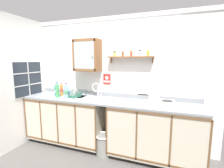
# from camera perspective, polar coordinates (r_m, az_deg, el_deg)

# --- Properties ---
(floor) EXTENTS (6.33, 6.33, 0.00)m
(floor) POSITION_cam_1_polar(r_m,az_deg,el_deg) (3.07, -4.68, -25.03)
(floor) COLOR #565451
(floor) RESTS_ON ground
(back_wall) EXTENTS (3.93, 0.07, 2.52)m
(back_wall) POSITION_cam_1_polar(r_m,az_deg,el_deg) (3.20, -0.03, 0.94)
(back_wall) COLOR white
(back_wall) RESTS_ON ground
(side_wall_left) EXTENTS (0.05, 3.44, 2.52)m
(side_wall_left) POSITION_cam_1_polar(r_m,az_deg,el_deg) (3.46, -33.51, -0.06)
(side_wall_left) COLOR white
(side_wall_left) RESTS_ON ground
(lower_cabinet_run) EXTENTS (1.60, 0.63, 0.94)m
(lower_cabinet_run) POSITION_cam_1_polar(r_m,az_deg,el_deg) (3.50, -15.61, -12.20)
(lower_cabinet_run) COLOR black
(lower_cabinet_run) RESTS_ON ground
(lower_cabinet_run_right) EXTENTS (1.53, 0.63, 0.94)m
(lower_cabinet_run_right) POSITION_cam_1_polar(r_m,az_deg,el_deg) (2.92, 14.99, -16.41)
(lower_cabinet_run_right) COLOR black
(lower_cabinet_run_right) RESTS_ON ground
(countertop) EXTENTS (3.29, 0.65, 0.03)m
(countertop) POSITION_cam_1_polar(r_m,az_deg,el_deg) (2.95, -2.24, -5.97)
(countertop) COLOR gray
(countertop) RESTS_ON lower_cabinet_run
(backsplash) EXTENTS (3.29, 0.02, 0.08)m
(backsplash) POSITION_cam_1_polar(r_m,az_deg,el_deg) (3.22, -0.24, -3.77)
(backsplash) COLOR gray
(backsplash) RESTS_ON countertop
(sink) EXTENTS (0.56, 0.42, 0.40)m
(sink) POSITION_cam_1_polar(r_m,az_deg,el_deg) (3.10, -6.88, -5.37)
(sink) COLOR silver
(sink) RESTS_ON countertop
(hot_plate_stove) EXTENTS (0.44, 0.33, 0.07)m
(hot_plate_stove) POSITION_cam_1_polar(r_m,az_deg,el_deg) (2.75, 16.81, -6.41)
(hot_plate_stove) COLOR silver
(hot_plate_stove) RESTS_ON countertop
(saucepan) EXTENTS (0.37, 0.21, 0.09)m
(saucepan) POSITION_cam_1_polar(r_m,az_deg,el_deg) (2.76, 14.62, -4.41)
(saucepan) COLOR silver
(saucepan) RESTS_ON hot_plate_stove
(bottle_soda_green_0) EXTENTS (0.07, 0.07, 0.30)m
(bottle_soda_green_0) POSITION_cam_1_polar(r_m,az_deg,el_deg) (3.32, -18.96, -2.19)
(bottle_soda_green_0) COLOR #4CB266
(bottle_soda_green_0) RESTS_ON countertop
(bottle_water_blue_1) EXTENTS (0.07, 0.07, 0.29)m
(bottle_water_blue_1) POSITION_cam_1_polar(r_m,az_deg,el_deg) (3.19, -16.01, -2.53)
(bottle_water_blue_1) COLOR #8CB7E0
(bottle_water_blue_1) RESTS_ON countertop
(bottle_juice_amber_2) EXTENTS (0.06, 0.06, 0.26)m
(bottle_juice_amber_2) POSITION_cam_1_polar(r_m,az_deg,el_deg) (3.47, -17.63, -1.94)
(bottle_juice_amber_2) COLOR gold
(bottle_juice_amber_2) RESTS_ON countertop
(bottle_water_clear_3) EXTENTS (0.08, 0.08, 0.25)m
(bottle_water_clear_3) POSITION_cam_1_polar(r_m,az_deg,el_deg) (3.34, -15.15, -2.39)
(bottle_water_clear_3) COLOR silver
(bottle_water_clear_3) RESTS_ON countertop
(bottle_detergent_teal_4) EXTENTS (0.06, 0.06, 0.25)m
(bottle_detergent_teal_4) POSITION_cam_1_polar(r_m,az_deg,el_deg) (3.45, -19.39, -2.17)
(bottle_detergent_teal_4) COLOR teal
(bottle_detergent_teal_4) RESTS_ON countertop
(dish_rack) EXTENTS (0.34, 0.27, 0.17)m
(dish_rack) POSITION_cam_1_polar(r_m,az_deg,el_deg) (3.27, -12.74, -3.95)
(dish_rack) COLOR #26664C
(dish_rack) RESTS_ON countertop
(mug) EXTENTS (0.10, 0.12, 0.10)m
(mug) POSITION_cam_1_polar(r_m,az_deg,el_deg) (3.24, -11.58, -3.68)
(mug) COLOR #337259
(mug) RESTS_ON countertop
(wall_cabinet) EXTENTS (0.51, 0.30, 0.62)m
(wall_cabinet) POSITION_cam_1_polar(r_m,az_deg,el_deg) (3.22, -8.82, 10.07)
(wall_cabinet) COLOR brown
(spice_shelf) EXTENTS (0.85, 0.14, 0.23)m
(spice_shelf) POSITION_cam_1_polar(r_m,az_deg,el_deg) (2.97, 6.70, 9.87)
(spice_shelf) COLOR brown
(warning_sign) EXTENTS (0.15, 0.01, 0.21)m
(warning_sign) POSITION_cam_1_polar(r_m,az_deg,el_deg) (3.20, -1.84, 1.71)
(warning_sign) COLOR #B2261E
(window) EXTENTS (0.03, 0.71, 0.73)m
(window) POSITION_cam_1_polar(r_m,az_deg,el_deg) (3.72, -27.75, 1.65)
(window) COLOR #262D38
(trash_bin) EXTENTS (0.31, 0.31, 0.38)m
(trash_bin) POSITION_cam_1_polar(r_m,az_deg,el_deg) (3.06, -2.91, -20.70)
(trash_bin) COLOR gray
(trash_bin) RESTS_ON ground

